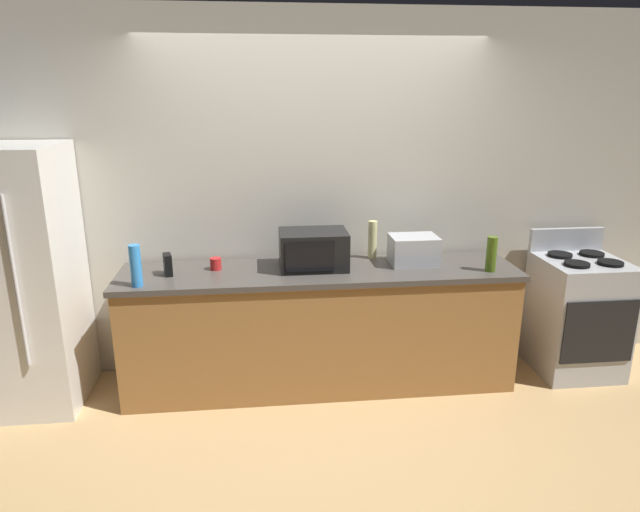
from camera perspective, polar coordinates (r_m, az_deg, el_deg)
ground_plane at (r=4.04m, az=0.65°, el=-15.37°), size 8.00×8.00×0.00m
back_wall at (r=4.31m, az=-0.61°, el=6.02°), size 6.40×0.10×2.70m
counter_run at (r=4.18m, az=0.00°, el=-7.21°), size 2.84×0.64×0.90m
refrigerator at (r=4.32m, az=-28.16°, el=-2.13°), size 0.72×0.73×1.80m
stove_range at (r=4.81m, az=24.51°, el=-5.40°), size 0.60×0.61×1.08m
microwave at (r=4.03m, az=-0.69°, el=0.65°), size 0.48×0.35×0.27m
toaster_oven at (r=4.18m, az=9.42°, el=0.60°), size 0.34×0.26×0.21m
cordless_phone at (r=4.02m, az=-15.12°, el=-0.84°), size 0.08×0.12×0.15m
bottle_vinegar at (r=4.27m, az=5.32°, el=1.65°), size 0.07×0.07×0.29m
bottle_spray_cleaner at (r=3.84m, az=-18.12°, el=-0.94°), size 0.07×0.07×0.28m
bottle_olive_oil at (r=4.13m, az=16.92°, el=0.19°), size 0.07×0.07×0.25m
mug_red at (r=4.08m, az=-10.49°, el=-0.78°), size 0.08×0.08×0.09m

